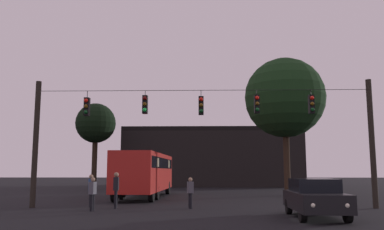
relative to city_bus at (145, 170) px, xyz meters
name	(u,v)px	position (x,y,z in m)	size (l,w,h in m)	color
ground_plane	(202,197)	(3.98, 0.76, -1.87)	(168.00, 168.00, 0.00)	black
overhead_signal_span	(201,130)	(3.94, -7.84, 2.05)	(17.41, 0.44, 6.49)	black
city_bus	(145,170)	(0.00, 0.00, 0.00)	(2.87, 11.08, 3.00)	#B21E19
car_near_right	(315,197)	(8.42, -11.99, -1.07)	(1.96, 4.39, 1.52)	black
pedestrian_crossing_left	(190,191)	(3.39, -8.20, -1.03)	(0.34, 0.42, 1.51)	black
pedestrian_crossing_center	(92,192)	(-1.09, -9.53, -1.01)	(0.30, 0.40, 1.54)	black
pedestrian_crossing_right	(91,189)	(-1.75, -7.46, -0.94)	(0.31, 0.40, 1.65)	black
pedestrian_near_bus	(116,188)	(-0.27, -8.30, -0.86)	(0.27, 0.38, 1.76)	black
corner_building	(212,158)	(5.15, 21.63, 1.56)	(20.77, 9.53, 6.86)	black
tree_left_silhouette	(285,98)	(10.38, 2.43, 5.55)	(6.16, 6.16, 10.52)	#2D2116
tree_behind_building	(96,124)	(-7.30, 13.64, 4.89)	(4.20, 4.20, 8.95)	black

